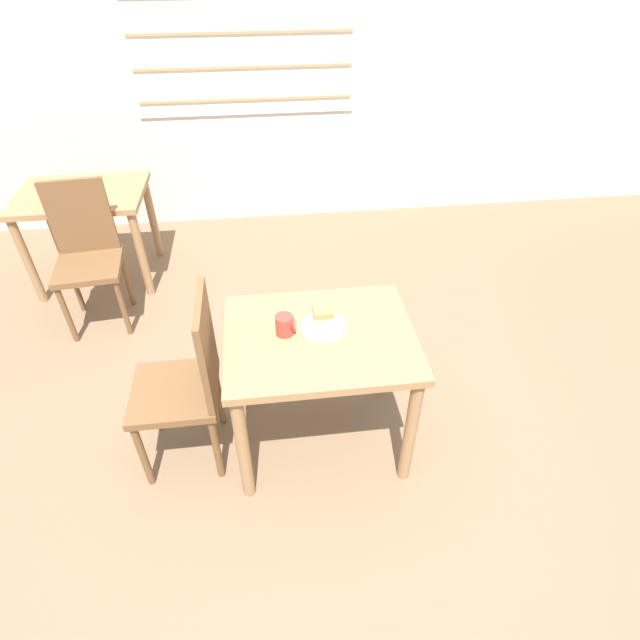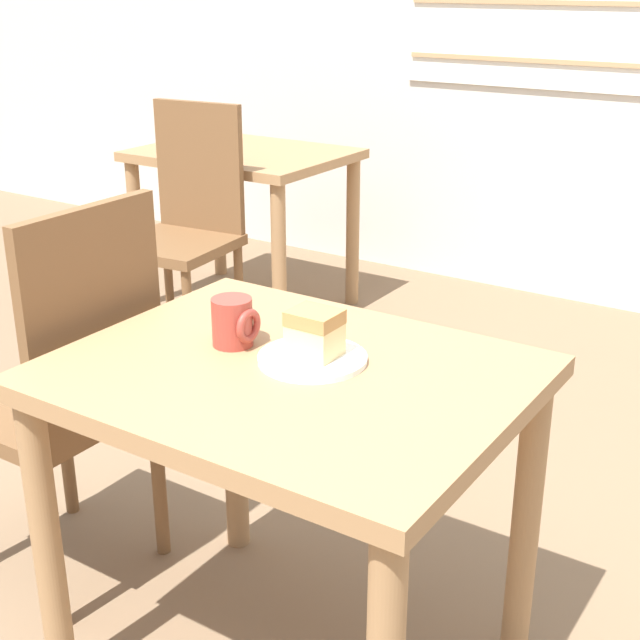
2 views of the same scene
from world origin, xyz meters
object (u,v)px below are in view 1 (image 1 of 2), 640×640
object	(u,v)px
dining_table_far	(85,208)
chair_far_corner	(87,252)
chair_near_window	(188,380)
plate	(323,327)
coffee_mug	(285,325)
cake_slice	(323,317)
dining_table_near	(320,354)

from	to	relation	value
dining_table_far	chair_far_corner	bearing A→B (deg)	-77.40
chair_near_window	plate	world-z (taller)	chair_near_window
chair_far_corner	plate	world-z (taller)	chair_far_corner
plate	chair_far_corner	bearing A→B (deg)	139.25
dining_table_far	chair_near_window	distance (m)	1.99
chair_far_corner	dining_table_far	bearing A→B (deg)	96.94
dining_table_far	coffee_mug	distance (m)	2.21
chair_near_window	chair_far_corner	size ratio (longest dim) A/B	1.00
cake_slice	dining_table_near	bearing A→B (deg)	-112.64
chair_far_corner	plate	xyz separation A→B (m)	(1.40, -1.21, 0.21)
cake_slice	coffee_mug	world-z (taller)	cake_slice
chair_far_corner	coffee_mug	xyz separation A→B (m)	(1.22, -1.23, 0.25)
dining_table_near	chair_near_window	size ratio (longest dim) A/B	0.91
dining_table_far	chair_near_window	size ratio (longest dim) A/B	0.91
dining_table_far	dining_table_near	bearing A→B (deg)	-49.94
chair_near_window	chair_far_corner	xyz separation A→B (m)	(-0.75, 1.27, 0.00)
dining_table_far	plate	bearing A→B (deg)	-48.75
dining_table_near	coffee_mug	distance (m)	0.23
dining_table_near	chair_far_corner	bearing A→B (deg)	137.69
plate	dining_table_near	bearing A→B (deg)	-114.19
coffee_mug	plate	bearing A→B (deg)	5.84
dining_table_near	cake_slice	world-z (taller)	cake_slice
plate	dining_table_far	bearing A→B (deg)	131.25
chair_near_window	chair_far_corner	bearing A→B (deg)	-149.35
chair_far_corner	coffee_mug	distance (m)	1.75
chair_near_window	cake_slice	size ratio (longest dim) A/B	10.32
chair_near_window	plate	xyz separation A→B (m)	(0.65, 0.06, 0.21)
cake_slice	chair_near_window	bearing A→B (deg)	-174.19
chair_far_corner	coffee_mug	size ratio (longest dim) A/B	9.82
dining_table_near	chair_far_corner	xyz separation A→B (m)	(-1.38, 1.26, -0.08)
chair_near_window	coffee_mug	world-z (taller)	chair_near_window
dining_table_far	plate	world-z (taller)	plate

